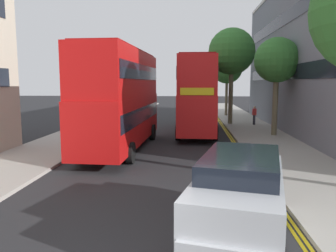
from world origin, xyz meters
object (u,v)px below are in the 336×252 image
object	(u,v)px
double_decker_bus_away	(121,97)
double_decker_bus_oncoming	(197,93)
pedestrian_far	(254,115)
taxi_minivan	(239,200)

from	to	relation	value
double_decker_bus_away	double_decker_bus_oncoming	world-z (taller)	same
double_decker_bus_away	pedestrian_far	world-z (taller)	double_decker_bus_away
taxi_minivan	pedestrian_far	size ratio (longest dim) A/B	3.16
taxi_minivan	double_decker_bus_oncoming	bearing A→B (deg)	92.45
double_decker_bus_away	pedestrian_far	xyz separation A→B (m)	(9.45, 10.95, -2.04)
taxi_minivan	double_decker_bus_away	bearing A→B (deg)	115.07
double_decker_bus_oncoming	pedestrian_far	size ratio (longest dim) A/B	6.70
double_decker_bus_away	taxi_minivan	world-z (taller)	double_decker_bus_away
double_decker_bus_away	taxi_minivan	size ratio (longest dim) A/B	2.13
taxi_minivan	pedestrian_far	bearing A→B (deg)	78.90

